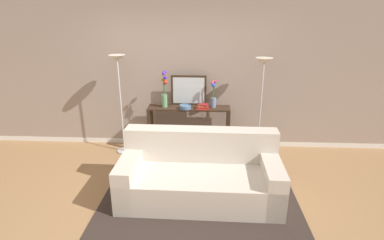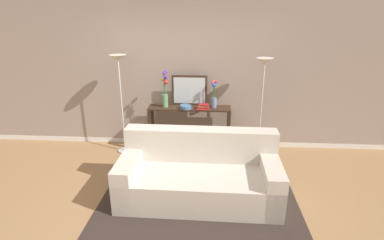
# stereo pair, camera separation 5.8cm
# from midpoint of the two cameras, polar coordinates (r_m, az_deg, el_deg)

# --- Properties ---
(ground_plane) EXTENTS (16.00, 16.00, 0.02)m
(ground_plane) POSITION_cam_midpoint_polar(r_m,az_deg,el_deg) (4.20, -6.77, -15.79)
(ground_plane) COLOR #9E754C
(back_wall) EXTENTS (12.00, 0.15, 3.08)m
(back_wall) POSITION_cam_midpoint_polar(r_m,az_deg,el_deg) (5.52, -3.88, 10.55)
(back_wall) COLOR white
(back_wall) RESTS_ON ground
(area_rug) EXTENTS (2.62, 1.96, 0.01)m
(area_rug) POSITION_cam_midpoint_polar(r_m,az_deg,el_deg) (4.23, 0.96, -15.04)
(area_rug) COLOR #332823
(area_rug) RESTS_ON ground
(couch) EXTENTS (2.11, 0.99, 0.88)m
(couch) POSITION_cam_midpoint_polar(r_m,az_deg,el_deg) (4.21, 1.08, -10.38)
(couch) COLOR beige
(couch) RESTS_ON ground
(console_table) EXTENTS (1.42, 0.32, 0.83)m
(console_table) POSITION_cam_midpoint_polar(r_m,az_deg,el_deg) (5.39, -0.89, -0.26)
(console_table) COLOR #382619
(console_table) RESTS_ON ground
(floor_lamp_left) EXTENTS (0.28, 0.28, 1.73)m
(floor_lamp_left) POSITION_cam_midpoint_polar(r_m,az_deg,el_deg) (5.30, -13.79, 7.71)
(floor_lamp_left) COLOR silver
(floor_lamp_left) RESTS_ON ground
(floor_lamp_right) EXTENTS (0.28, 0.28, 1.70)m
(floor_lamp_right) POSITION_cam_midpoint_polar(r_m,az_deg,el_deg) (5.16, 12.68, 7.22)
(floor_lamp_right) COLOR silver
(floor_lamp_right) RESTS_ON ground
(wall_mirror) EXTENTS (0.62, 0.02, 0.53)m
(wall_mirror) POSITION_cam_midpoint_polar(r_m,az_deg,el_deg) (5.36, -0.93, 5.52)
(wall_mirror) COLOR #382619
(wall_mirror) RESTS_ON console_table
(vase_tall_flowers) EXTENTS (0.12, 0.12, 0.64)m
(vase_tall_flowers) POSITION_cam_midpoint_polar(r_m,az_deg,el_deg) (5.27, -5.45, 4.93)
(vase_tall_flowers) COLOR #669E6B
(vase_tall_flowers) RESTS_ON console_table
(vase_short_flowers) EXTENTS (0.10, 0.12, 0.47)m
(vase_short_flowers) POSITION_cam_midpoint_polar(r_m,az_deg,el_deg) (5.26, 3.67, 4.37)
(vase_short_flowers) COLOR #6B84AD
(vase_short_flowers) RESTS_ON console_table
(fruit_bowl) EXTENTS (0.20, 0.20, 0.06)m
(fruit_bowl) POSITION_cam_midpoint_polar(r_m,az_deg,el_deg) (5.21, -1.61, 2.46)
(fruit_bowl) COLOR #4C7093
(fruit_bowl) RESTS_ON console_table
(book_stack) EXTENTS (0.21, 0.16, 0.09)m
(book_stack) POSITION_cam_midpoint_polar(r_m,az_deg,el_deg) (5.20, 1.72, 2.47)
(book_stack) COLOR #BC3328
(book_stack) RESTS_ON console_table
(book_row_under_console) EXTENTS (0.29, 0.18, 0.13)m
(book_row_under_console) POSITION_cam_midpoint_polar(r_m,az_deg,el_deg) (5.63, -5.32, -5.09)
(book_row_under_console) COLOR #B77F33
(book_row_under_console) RESTS_ON ground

